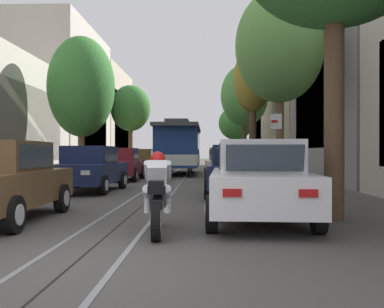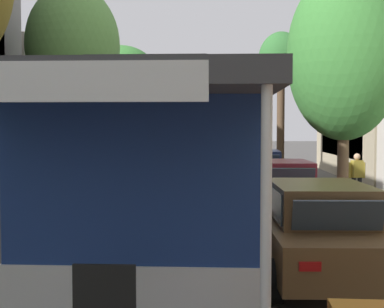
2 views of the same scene
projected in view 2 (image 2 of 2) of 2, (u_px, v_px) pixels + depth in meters
name	position (u px, v px, depth m)	size (l,w,h in m)	color
ground_plane	(182.00, 242.00, 11.59)	(160.00, 160.00, 0.00)	#4C4947
trolley_track_rails	(171.00, 279.00, 8.74)	(1.14, 56.60, 0.01)	gray
parked_car_brown_near_left	(250.00, 160.00, 27.45)	(2.06, 4.39, 1.58)	brown
parked_car_navy_second_left	(260.00, 170.00, 20.74)	(2.13, 4.41, 1.58)	#19234C
parked_car_maroon_mid_left	(281.00, 189.00, 14.53)	(2.05, 4.38, 1.58)	maroon
parked_car_brown_fourth_left	(318.00, 230.00, 8.80)	(2.08, 4.40, 1.58)	brown
parked_car_white_near_right	(151.00, 159.00, 27.59)	(2.13, 4.42, 1.58)	silver
parked_car_navy_second_right	(137.00, 167.00, 22.31)	(2.06, 4.39, 1.58)	#19234C
parked_car_beige_mid_right	(109.00, 182.00, 16.52)	(2.10, 4.41, 1.58)	#C1B28E
street_tree_kerb_left_near	(281.00, 63.00, 28.70)	(2.45, 2.00, 7.62)	#4C3826
street_tree_kerb_left_second	(344.00, 55.00, 14.82)	(3.18, 3.08, 6.91)	brown
street_tree_kerb_right_near	(120.00, 74.00, 27.17)	(3.71, 3.30, 6.65)	brown
street_tree_kerb_right_second	(73.00, 46.00, 19.19)	(3.38, 3.31, 7.61)	brown
cable_car_trolley	(170.00, 180.00, 8.47)	(2.62, 9.14, 3.28)	navy
motorcycle_with_rider	(188.00, 161.00, 28.81)	(0.58, 1.99, 1.37)	black
pedestrian_on_left_pavement	(357.00, 175.00, 17.67)	(0.55, 0.32, 1.62)	black
fire_hydrant	(303.00, 183.00, 19.65)	(0.40, 0.22, 0.84)	gold
street_sign_post	(106.00, 147.00, 22.11)	(0.36, 0.09, 2.65)	slate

